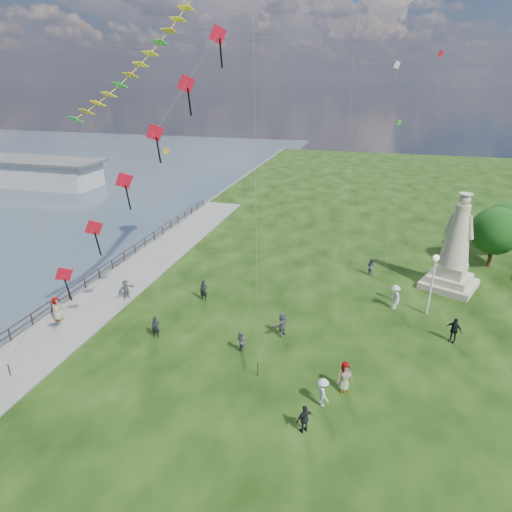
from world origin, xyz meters
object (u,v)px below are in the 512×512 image
(person_8, at_px, (395,297))
(person_9, at_px, (454,330))
(person_6, at_px, (204,290))
(person_0, at_px, (156,327))
(statue, at_px, (455,254))
(person_11, at_px, (282,324))
(person_7, at_px, (371,266))
(person_2, at_px, (323,392))
(person_5, at_px, (126,290))
(person_4, at_px, (345,377))
(person_10, at_px, (57,310))
(pier_pavilion, at_px, (19,171))
(person_1, at_px, (241,343))
(person_3, at_px, (305,419))
(lamppost, at_px, (434,272))

(person_8, distance_m, person_9, 5.18)
(person_6, bearing_deg, person_0, -102.11)
(statue, height_order, person_11, statue)
(person_11, bearing_deg, person_7, -178.72)
(person_2, xyz_separation_m, person_5, (-16.51, 7.82, -0.04))
(person_2, height_order, person_4, person_4)
(person_8, bearing_deg, person_10, -96.48)
(statue, bearing_deg, person_9, -72.62)
(statue, height_order, person_5, statue)
(person_2, bearing_deg, pier_pavilion, 18.58)
(person_7, relative_size, person_9, 0.91)
(person_1, relative_size, person_3, 0.94)
(person_9, bearing_deg, person_7, 153.30)
(statue, distance_m, person_3, 21.24)
(person_3, xyz_separation_m, person_9, (8.19, 10.44, 0.10))
(person_5, bearing_deg, pier_pavilion, 75.55)
(person_9, bearing_deg, person_4, -101.07)
(person_10, bearing_deg, person_3, -106.20)
(statue, height_order, person_1, statue)
(statue, xyz_separation_m, person_1, (-14.06, -13.58, -2.29))
(person_4, relative_size, person_5, 1.18)
(person_10, bearing_deg, person_1, -90.18)
(person_4, bearing_deg, person_2, -149.13)
(person_7, bearing_deg, person_3, 123.44)
(person_1, xyz_separation_m, person_11, (2.09, 2.66, 0.12))
(person_0, bearing_deg, person_6, 62.01)
(person_6, bearing_deg, pier_pavilion, 145.07)
(lamppost, height_order, person_1, lamppost)
(pier_pavilion, bearing_deg, person_6, -34.14)
(statue, relative_size, person_10, 4.39)
(person_9, bearing_deg, person_3, -95.36)
(lamppost, xyz_separation_m, person_2, (-6.29, -11.70, -2.62))
(lamppost, relative_size, person_10, 2.60)
(pier_pavilion, height_order, person_8, pier_pavilion)
(person_7, relative_size, person_10, 0.88)
(person_4, relative_size, person_6, 1.07)
(pier_pavilion, xyz_separation_m, person_9, (64.04, -32.10, -0.94))
(pier_pavilion, bearing_deg, person_8, -25.24)
(person_3, height_order, person_7, person_7)
(pier_pavilion, relative_size, person_1, 19.95)
(person_6, bearing_deg, person_10, -148.10)
(person_1, height_order, person_3, person_3)
(person_4, bearing_deg, person_7, 61.80)
(statue, bearing_deg, person_3, -92.28)
(statue, height_order, person_10, statue)
(pier_pavilion, xyz_separation_m, person_10, (37.00, -36.89, -0.92))
(person_5, relative_size, person_6, 0.91)
(lamppost, distance_m, person_11, 11.62)
(person_3, bearing_deg, person_2, -150.49)
(person_2, bearing_deg, statue, -62.32)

